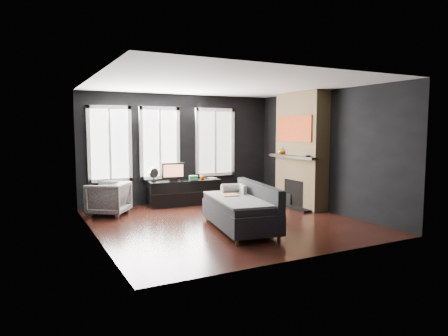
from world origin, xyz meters
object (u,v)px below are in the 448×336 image
mug (203,177)px  mantel_vase (281,151)px  sofa (240,207)px  armchair (108,197)px  monitor (173,171)px  book (210,174)px  media_console (184,192)px

mug → mantel_vase: size_ratio=0.70×
sofa → armchair: 3.05m
sofa → armchair: size_ratio=2.52×
sofa → monitor: bearing=105.2°
monitor → mug: bearing=3.1°
mug → book: size_ratio=0.60×
armchair → book: 2.61m
media_console → book: 0.80m
book → armchair: bearing=-172.2°
media_console → mug: bearing=-6.9°
armchair → media_console: 1.92m
sofa → armchair: bearing=137.6°
sofa → mug: sofa is taller
monitor → book: bearing=8.9°
sofa → media_console: (0.00, 2.76, -0.12)m
media_console → book: size_ratio=8.61×
mug → media_console: bearing=170.3°
media_console → monitor: monitor is taller
sofa → mug: 2.73m
sofa → mug: size_ratio=16.16×
monitor → book: monitor is taller
sofa → mantel_vase: size_ratio=11.25×
mug → book: book is taller
sofa → mantel_vase: bearing=48.5°
media_console → mantel_vase: mantel_vase is taller
media_console → armchair: bearing=-166.5°
mug → sofa: bearing=-99.9°
sofa → monitor: monitor is taller
sofa → media_console: 2.76m
armchair → mantel_vase: (4.00, -0.69, 0.92)m
media_console → mug: mug is taller
monitor → sofa: bearing=-75.3°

